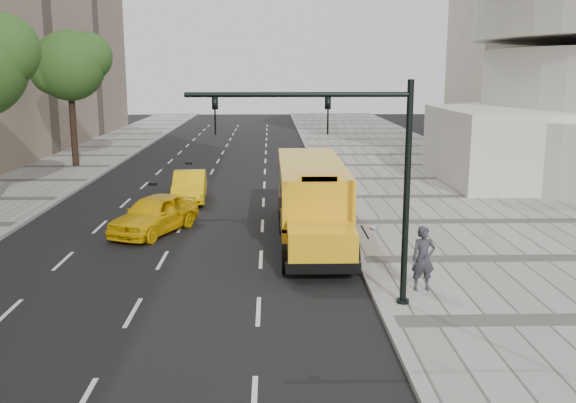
{
  "coord_description": "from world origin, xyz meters",
  "views": [
    {
      "loc": [
        2.86,
        -27.0,
        6.66
      ],
      "look_at": [
        3.5,
        -4.0,
        1.9
      ],
      "focal_mm": 40.0,
      "sensor_mm": 36.0,
      "label": 1
    }
  ],
  "objects_px": {
    "tree_c": "(71,65)",
    "school_bus": "(311,193)",
    "taxi_far": "(190,186)",
    "pedestrian": "(423,259)",
    "taxi_near": "(154,214)",
    "traffic_signal": "(356,166)"
  },
  "relations": [
    {
      "from": "taxi_far",
      "to": "pedestrian",
      "type": "bearing_deg",
      "value": -62.57
    },
    {
      "from": "taxi_near",
      "to": "traffic_signal",
      "type": "xyz_separation_m",
      "value": [
        7.12,
        -8.74,
        3.29
      ]
    },
    {
      "from": "taxi_far",
      "to": "school_bus",
      "type": "bearing_deg",
      "value": -55.18
    },
    {
      "from": "school_bus",
      "to": "taxi_far",
      "type": "xyz_separation_m",
      "value": [
        -5.8,
        7.25,
        -1.01
      ]
    },
    {
      "from": "school_bus",
      "to": "taxi_near",
      "type": "bearing_deg",
      "value": 174.6
    },
    {
      "from": "tree_c",
      "to": "taxi_far",
      "type": "relative_size",
      "value": 2.01
    },
    {
      "from": "taxi_far",
      "to": "tree_c",
      "type": "bearing_deg",
      "value": 124.69
    },
    {
      "from": "pedestrian",
      "to": "taxi_far",
      "type": "bearing_deg",
      "value": 116.05
    },
    {
      "from": "tree_c",
      "to": "school_bus",
      "type": "relative_size",
      "value": 0.8
    },
    {
      "from": "taxi_far",
      "to": "pedestrian",
      "type": "height_order",
      "value": "pedestrian"
    },
    {
      "from": "tree_c",
      "to": "pedestrian",
      "type": "relative_size",
      "value": 4.7
    },
    {
      "from": "tree_c",
      "to": "taxi_far",
      "type": "bearing_deg",
      "value": -51.48
    },
    {
      "from": "pedestrian",
      "to": "tree_c",
      "type": "bearing_deg",
      "value": 119.43
    },
    {
      "from": "taxi_near",
      "to": "taxi_far",
      "type": "distance_m",
      "value": 6.67
    },
    {
      "from": "taxi_far",
      "to": "pedestrian",
      "type": "relative_size",
      "value": 2.34
    },
    {
      "from": "tree_c",
      "to": "traffic_signal",
      "type": "xyz_separation_m",
      "value": [
        15.6,
        -26.83,
        -2.82
      ]
    },
    {
      "from": "tree_c",
      "to": "taxi_near",
      "type": "distance_m",
      "value": 20.89
    },
    {
      "from": "traffic_signal",
      "to": "school_bus",
      "type": "bearing_deg",
      "value": 94.86
    },
    {
      "from": "taxi_near",
      "to": "traffic_signal",
      "type": "relative_size",
      "value": 0.73
    },
    {
      "from": "tree_c",
      "to": "taxi_near",
      "type": "height_order",
      "value": "tree_c"
    },
    {
      "from": "taxi_near",
      "to": "pedestrian",
      "type": "relative_size",
      "value": 2.39
    },
    {
      "from": "tree_c",
      "to": "traffic_signal",
      "type": "height_order",
      "value": "tree_c"
    }
  ]
}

